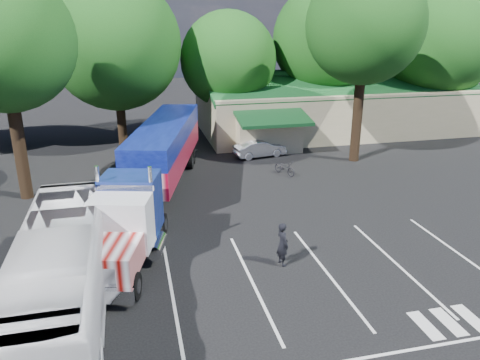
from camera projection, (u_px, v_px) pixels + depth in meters
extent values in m
plane|color=black|center=(223.00, 222.00, 24.14)|extent=(120.00, 120.00, 0.00)
cube|color=tan|center=(334.00, 108.00, 43.03)|extent=(24.00, 11.00, 4.00)
cube|color=#164E24|center=(347.00, 84.00, 39.99)|extent=(24.20, 6.25, 2.10)
cube|color=#164E24|center=(325.00, 78.00, 44.40)|extent=(24.20, 6.25, 2.10)
cube|color=tan|center=(268.00, 134.00, 36.26)|extent=(5.00, 2.50, 2.80)
cube|color=#164E24|center=(273.00, 118.00, 34.57)|extent=(5.40, 3.19, 0.80)
cylinder|color=black|center=(18.00, 123.00, 37.02)|extent=(0.70, 0.70, 4.00)
sphere|color=#154914|center=(7.00, 56.00, 35.30)|extent=(8.40, 8.40, 8.40)
cylinder|color=black|center=(122.00, 121.00, 37.22)|extent=(0.70, 0.70, 4.30)
sphere|color=#154914|center=(115.00, 44.00, 35.26)|extent=(10.00, 10.00, 10.00)
cylinder|color=black|center=(229.00, 117.00, 40.47)|extent=(0.70, 0.70, 3.60)
sphere|color=#154914|center=(228.00, 60.00, 38.88)|extent=(8.00, 8.00, 8.00)
cylinder|color=black|center=(324.00, 106.00, 42.73)|extent=(0.70, 0.70, 4.50)
sphere|color=#154914|center=(328.00, 39.00, 40.78)|extent=(9.60, 9.60, 9.60)
cylinder|color=black|center=(428.00, 107.00, 43.88)|extent=(0.70, 0.70, 3.90)
sphere|color=#154914|center=(437.00, 42.00, 41.94)|extent=(10.40, 10.40, 10.40)
cylinder|color=black|center=(20.00, 148.00, 26.39)|extent=(0.70, 0.70, 6.00)
sphere|color=#154914|center=(2.00, 40.00, 24.44)|extent=(7.60, 7.60, 7.60)
cylinder|color=black|center=(357.00, 117.00, 33.35)|extent=(0.70, 0.70, 6.50)
sphere|color=#154914|center=(365.00, 24.00, 31.27)|extent=(8.00, 8.00, 8.00)
cube|color=black|center=(126.00, 246.00, 20.03)|extent=(2.69, 6.79, 0.24)
cube|color=white|center=(100.00, 296.00, 16.64)|extent=(2.40, 0.86, 0.53)
cube|color=white|center=(100.00, 279.00, 16.63)|extent=(1.15, 0.41, 0.87)
cube|color=white|center=(109.00, 259.00, 17.62)|extent=(2.75, 2.82, 1.11)
cube|color=silver|center=(122.00, 223.00, 19.25)|extent=(2.74, 2.12, 2.23)
cube|color=black|center=(116.00, 219.00, 18.50)|extent=(2.17, 0.65, 0.97)
cube|color=white|center=(124.00, 188.00, 19.61)|extent=(2.45, 0.75, 0.24)
cube|color=navy|center=(132.00, 203.00, 20.83)|extent=(2.84, 2.50, 2.61)
cylinder|color=white|center=(100.00, 203.00, 19.93)|extent=(0.21, 0.21, 3.29)
cylinder|color=white|center=(152.00, 204.00, 19.86)|extent=(0.21, 0.21, 3.29)
cylinder|color=white|center=(97.00, 245.00, 20.16)|extent=(1.02, 1.66, 0.64)
cylinder|color=white|center=(157.00, 246.00, 20.09)|extent=(1.02, 1.66, 0.64)
cube|color=white|center=(166.00, 153.00, 28.80)|extent=(5.65, 12.62, 1.45)
cube|color=#090F57|center=(165.00, 132.00, 28.36)|extent=(5.65, 12.62, 1.16)
cube|color=black|center=(177.00, 154.00, 33.05)|extent=(2.00, 3.57, 0.34)
cube|color=black|center=(136.00, 206.00, 24.36)|extent=(0.14, 0.14, 1.35)
cube|color=black|center=(162.00, 206.00, 24.32)|extent=(0.14, 0.14, 1.35)
cube|color=white|center=(182.00, 151.00, 35.27)|extent=(2.27, 0.72, 0.12)
cylinder|color=black|center=(80.00, 285.00, 17.48)|extent=(0.60, 1.12, 1.06)
cylinder|color=black|center=(134.00, 286.00, 17.42)|extent=(0.60, 1.12, 1.06)
cylinder|color=black|center=(114.00, 233.00, 21.68)|extent=(0.60, 1.12, 1.06)
cylinder|color=black|center=(158.00, 234.00, 21.62)|extent=(0.60, 1.12, 1.06)
cylinder|color=black|center=(121.00, 223.00, 22.68)|extent=(0.60, 1.12, 1.06)
cylinder|color=black|center=(162.00, 224.00, 22.62)|extent=(0.60, 1.12, 1.06)
cylinder|color=black|center=(161.00, 161.00, 32.44)|extent=(0.60, 1.12, 1.06)
cylinder|color=black|center=(190.00, 161.00, 32.38)|extent=(0.60, 1.12, 1.06)
cylinder|color=black|center=(164.00, 156.00, 33.54)|extent=(0.60, 1.12, 1.06)
cylinder|color=black|center=(193.00, 156.00, 33.48)|extent=(0.60, 1.12, 1.06)
imported|color=black|center=(283.00, 244.00, 19.72)|extent=(0.59, 0.78, 1.92)
imported|color=black|center=(285.00, 168.00, 31.17)|extent=(1.38, 1.93, 0.97)
imported|color=white|center=(61.00, 274.00, 16.11)|extent=(2.88, 11.87, 3.30)
imported|color=#ACAEB4|center=(260.00, 148.00, 35.07)|extent=(4.12, 2.05, 1.30)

